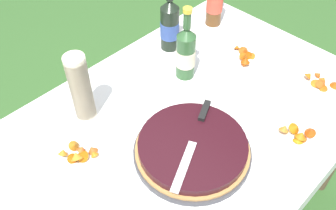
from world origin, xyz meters
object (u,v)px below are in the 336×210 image
object	(u,v)px
berry_tart	(192,149)
snack_plate_near	(297,136)
cider_bottle_green	(186,52)
juice_bottle_red	(170,25)
snack_plate_left	(321,85)
cup_stack	(81,88)
snack_plate_right	(80,157)
snack_plate_far	(246,58)
serving_knife	(195,135)

from	to	relation	value
berry_tart	snack_plate_near	xyz separation A→B (m)	(0.29, -0.21, -0.02)
cider_bottle_green	juice_bottle_red	world-z (taller)	juice_bottle_red
berry_tart	snack_plate_left	size ratio (longest dim) A/B	1.85
juice_bottle_red	snack_plate_left	bearing A→B (deg)	-69.00
cup_stack	snack_plate_near	size ratio (longest dim) A/B	1.32
snack_plate_right	snack_plate_far	bearing A→B (deg)	-6.05
snack_plate_near	berry_tart	bearing A→B (deg)	144.73
snack_plate_left	snack_plate_right	bearing A→B (deg)	155.76
berry_tart	snack_plate_right	xyz separation A→B (m)	(-0.27, 0.24, -0.02)
cider_bottle_green	snack_plate_far	world-z (taller)	cider_bottle_green
berry_tart	juice_bottle_red	world-z (taller)	juice_bottle_red
cider_bottle_green	snack_plate_left	distance (m)	0.53
snack_plate_far	cup_stack	bearing A→B (deg)	161.16
cider_bottle_green	snack_plate_near	distance (m)	0.50
snack_plate_near	cider_bottle_green	bearing A→B (deg)	92.97
berry_tart	snack_plate_far	size ratio (longest dim) A/B	1.63
serving_knife	cider_bottle_green	world-z (taller)	cider_bottle_green
snack_plate_right	cider_bottle_green	bearing A→B (deg)	3.91
snack_plate_left	snack_plate_near	bearing A→B (deg)	-166.41
cup_stack	snack_plate_left	size ratio (longest dim) A/B	1.29
snack_plate_right	serving_knife	bearing A→B (deg)	-38.09
cup_stack	snack_plate_far	bearing A→B (deg)	-18.84
snack_plate_right	berry_tart	bearing A→B (deg)	-42.24
snack_plate_far	cider_bottle_green	bearing A→B (deg)	153.74
juice_bottle_red	snack_plate_near	bearing A→B (deg)	-95.29
serving_knife	snack_plate_far	distance (m)	0.51
serving_knife	cup_stack	xyz separation A→B (m)	(-0.16, 0.37, 0.07)
cider_bottle_green	snack_plate_right	distance (m)	0.55
berry_tart	snack_plate_right	bearing A→B (deg)	137.76
juice_bottle_red	snack_plate_far	xyz separation A→B (m)	(0.16, -0.29, -0.10)
snack_plate_right	snack_plate_far	distance (m)	0.78
serving_knife	snack_plate_left	world-z (taller)	serving_knife
cup_stack	juice_bottle_red	world-z (taller)	juice_bottle_red
snack_plate_far	snack_plate_right	bearing A→B (deg)	173.95
serving_knife	snack_plate_near	size ratio (longest dim) A/B	1.72
snack_plate_left	snack_plate_far	xyz separation A→B (m)	(-0.07, 0.30, -0.00)
serving_knife	cup_stack	world-z (taller)	cup_stack
snack_plate_near	serving_knife	bearing A→B (deg)	140.51
cider_bottle_green	snack_plate_near	size ratio (longest dim) A/B	1.49
snack_plate_left	snack_plate_far	distance (m)	0.31
snack_plate_right	snack_plate_far	size ratio (longest dim) A/B	0.98
cider_bottle_green	serving_knife	bearing A→B (deg)	-132.24
cider_bottle_green	snack_plate_far	size ratio (longest dim) A/B	1.28
juice_bottle_red	snack_plate_near	xyz separation A→B (m)	(-0.06, -0.66, -0.10)
berry_tart	snack_plate_left	xyz separation A→B (m)	(0.58, -0.14, -0.02)
cup_stack	snack_plate_near	world-z (taller)	cup_stack
cider_bottle_green	snack_plate_right	xyz separation A→B (m)	(-0.54, -0.04, -0.10)
cider_bottle_green	juice_bottle_red	distance (m)	0.19
serving_knife	snack_plate_far	size ratio (longest dim) A/B	1.48
berry_tart	cider_bottle_green	size ratio (longest dim) A/B	1.27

